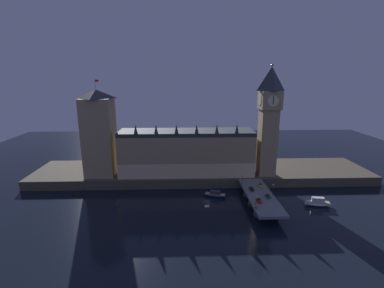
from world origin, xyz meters
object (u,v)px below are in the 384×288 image
car_southbound_trail (260,185)px  street_lamp_mid (273,188)px  victoria_tower (99,133)px  street_lamp_near (256,200)px  boat_upstream (215,195)px  clock_tower (269,118)px  car_northbound_lead (252,189)px  boat_downstream (318,203)px  car_northbound_trail (259,200)px  street_lamp_far (243,178)px  pedestrian_mid_walk (269,190)px  car_southbound_lead (268,196)px  pedestrian_near_rail (257,207)px

car_southbound_trail → street_lamp_mid: 12.52m
victoria_tower → street_lamp_mid: victoria_tower is taller
street_lamp_near → boat_upstream: street_lamp_near is taller
victoria_tower → clock_tower: bearing=-2.1°
victoria_tower → car_southbound_trail: size_ratio=14.78×
clock_tower → car_northbound_lead: (-14.77, -24.89, -35.13)m
clock_tower → boat_downstream: 55.24m
car_northbound_trail → street_lamp_mid: street_lamp_mid is taller
street_lamp_far → car_northbound_trail: bearing=-81.3°
car_northbound_trail → car_southbound_trail: (6.11, 19.56, -0.02)m
pedestrian_mid_walk → street_lamp_far: (-12.62, 10.27, 3.20)m
car_southbound_lead → street_lamp_far: 20.52m
car_northbound_lead → car_northbound_trail: 14.62m
street_lamp_far → pedestrian_mid_walk: bearing=-39.1°
clock_tower → pedestrian_mid_walk: (-5.60, -27.14, -34.85)m
car_northbound_trail → car_northbound_lead: bearing=90.0°
car_northbound_lead → car_southbound_lead: size_ratio=1.09×
victoria_tower → car_northbound_lead: victoria_tower is taller
car_northbound_trail → car_southbound_lead: 7.79m
clock_tower → car_northbound_lead: 45.52m
victoria_tower → street_lamp_near: (85.44, -50.03, -22.31)m
car_southbound_lead → pedestrian_near_rail: size_ratio=2.33×
car_southbound_lead → street_lamp_far: street_lamp_far is taller
victoria_tower → car_northbound_trail: 102.16m
victoria_tower → car_northbound_trail: victoria_tower is taller
victoria_tower → pedestrian_mid_walk: bearing=-17.5°
car_southbound_trail → pedestrian_near_rail: bearing=-108.5°
street_lamp_mid → boat_upstream: (-28.94, 11.50, -8.40)m
victoria_tower → car_southbound_trail: 101.25m
car_northbound_lead → street_lamp_near: bearing=-99.2°
car_southbound_lead → boat_downstream: (27.19, 1.33, -4.81)m
car_northbound_trail → street_lamp_mid: size_ratio=0.71×
car_northbound_lead → car_southbound_trail: size_ratio=1.18×
clock_tower → boat_upstream: size_ratio=5.10×
pedestrian_near_rail → boat_upstream: 32.24m
car_northbound_lead → car_northbound_trail: (-0.00, -14.62, 0.07)m
car_northbound_lead → street_lamp_near: (-3.46, -21.42, 3.54)m
pedestrian_near_rail → boat_downstream: (36.36, 13.97, -5.15)m
car_southbound_trail → street_lamp_near: bearing=-110.0°
clock_tower → street_lamp_far: bearing=-137.2°
car_southbound_trail → street_lamp_near: (-9.57, -26.35, 3.48)m
car_northbound_trail → pedestrian_near_rail: 8.38m
victoria_tower → street_lamp_near: victoria_tower is taller
victoria_tower → street_lamp_mid: bearing=-19.7°
street_lamp_far → clock_tower: bearing=42.8°
victoria_tower → boat_downstream: (122.19, -37.08, -30.66)m
car_southbound_lead → boat_upstream: size_ratio=0.33×
pedestrian_mid_walk → street_lamp_far: bearing=140.9°
pedestrian_mid_walk → boat_upstream: pedestrian_mid_walk is taller
pedestrian_mid_walk → street_lamp_near: 23.18m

